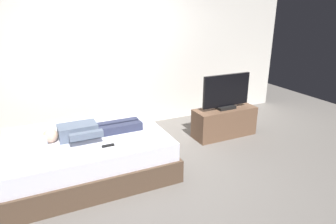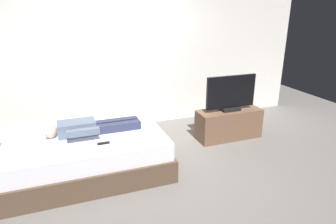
{
  "view_description": "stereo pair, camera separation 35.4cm",
  "coord_description": "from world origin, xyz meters",
  "px_view_note": "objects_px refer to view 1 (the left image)",
  "views": [
    {
      "loc": [
        -1.32,
        -3.36,
        2.13
      ],
      "look_at": [
        0.41,
        0.3,
        0.69
      ],
      "focal_mm": 31.64,
      "sensor_mm": 36.0,
      "label": 1
    },
    {
      "loc": [
        -0.99,
        -3.5,
        2.13
      ],
      "look_at": [
        0.41,
        0.3,
        0.69
      ],
      "focal_mm": 31.64,
      "sensor_mm": 36.0,
      "label": 2
    }
  ],
  "objects_px": {
    "pillow": "(25,142)",
    "tv": "(226,92)",
    "remote": "(108,146)",
    "tv_stand": "(224,122)",
    "bed": "(88,155)",
    "person": "(88,130)"
  },
  "relations": [
    {
      "from": "pillow",
      "to": "tv",
      "type": "height_order",
      "value": "tv"
    },
    {
      "from": "remote",
      "to": "tv_stand",
      "type": "relative_size",
      "value": 0.14
    },
    {
      "from": "bed",
      "to": "remote",
      "type": "bearing_deg",
      "value": -67.13
    },
    {
      "from": "remote",
      "to": "pillow",
      "type": "bearing_deg",
      "value": 154.63
    },
    {
      "from": "remote",
      "to": "bed",
      "type": "bearing_deg",
      "value": 112.87
    },
    {
      "from": "remote",
      "to": "tv",
      "type": "xyz_separation_m",
      "value": [
        2.19,
        0.66,
        0.24
      ]
    },
    {
      "from": "tv",
      "to": "bed",
      "type": "bearing_deg",
      "value": -174.48
    },
    {
      "from": "bed",
      "to": "tv_stand",
      "type": "distance_m",
      "value": 2.38
    },
    {
      "from": "bed",
      "to": "remote",
      "type": "relative_size",
      "value": 13.87
    },
    {
      "from": "pillow",
      "to": "tv_stand",
      "type": "bearing_deg",
      "value": 4.24
    },
    {
      "from": "tv_stand",
      "to": "tv",
      "type": "relative_size",
      "value": 1.25
    },
    {
      "from": "tv_stand",
      "to": "tv",
      "type": "distance_m",
      "value": 0.53
    },
    {
      "from": "person",
      "to": "remote",
      "type": "bearing_deg",
      "value": -69.53
    },
    {
      "from": "remote",
      "to": "tv_stand",
      "type": "xyz_separation_m",
      "value": [
        2.19,
        0.66,
        -0.3
      ]
    },
    {
      "from": "pillow",
      "to": "remote",
      "type": "distance_m",
      "value": 1.0
    },
    {
      "from": "bed",
      "to": "pillow",
      "type": "height_order",
      "value": "pillow"
    },
    {
      "from": "pillow",
      "to": "person",
      "type": "distance_m",
      "value": 0.75
    },
    {
      "from": "bed",
      "to": "tv",
      "type": "distance_m",
      "value": 2.44
    },
    {
      "from": "bed",
      "to": "tv",
      "type": "height_order",
      "value": "tv"
    },
    {
      "from": "pillow",
      "to": "person",
      "type": "bearing_deg",
      "value": -1.69
    },
    {
      "from": "tv_stand",
      "to": "tv",
      "type": "height_order",
      "value": "tv"
    },
    {
      "from": "person",
      "to": "remote",
      "type": "height_order",
      "value": "person"
    }
  ]
}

